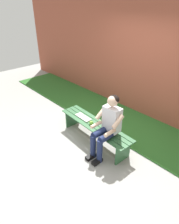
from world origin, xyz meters
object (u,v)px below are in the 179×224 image
person_seated (107,125)px  bench_near (95,128)px  apple (91,123)px  book_open (83,117)px

person_seated → bench_near: bearing=-12.7°
apple → book_open: size_ratio=0.21×
bench_near → book_open: 0.37m
book_open → apple: bearing=172.6°
bench_near → book_open: bearing=2.4°
bench_near → person_seated: bearing=167.3°
person_seated → book_open: person_seated is taller
bench_near → book_open: size_ratio=4.50×
apple → book_open: bearing=-10.0°
book_open → bench_near: bearing=-175.0°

